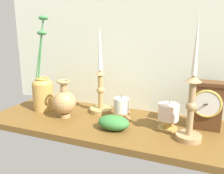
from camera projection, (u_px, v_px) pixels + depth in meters
ground_plane at (113, 125)px, 93.72cm from camera, size 100.00×36.00×2.40cm
back_wall at (130, 35)px, 101.95cm from camera, size 120.00×2.00×65.00cm
mantel_clock at (207, 105)px, 85.67cm from camera, size 11.75×8.35×17.36cm
candlestick_tall_left at (100, 89)px, 101.74cm from camera, size 9.33×9.33×35.88cm
candlestick_tall_center at (191, 104)px, 76.12cm from camera, size 8.34×8.34×40.71cm
brass_vase_bulbous at (64, 102)px, 97.08cm from camera, size 9.39×9.39×15.37cm
brass_vase_jar at (43, 90)px, 105.27cm from camera, size 8.90×8.89×40.33cm
pillar_candle_front at (168, 115)px, 86.35cm from camera, size 7.48×7.48×10.51cm
pillar_candle_near_clock at (121, 109)px, 95.70cm from camera, size 7.83×7.83×9.80cm
ivy_sprig at (114, 123)px, 86.40cm from camera, size 11.61×8.12×5.13cm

